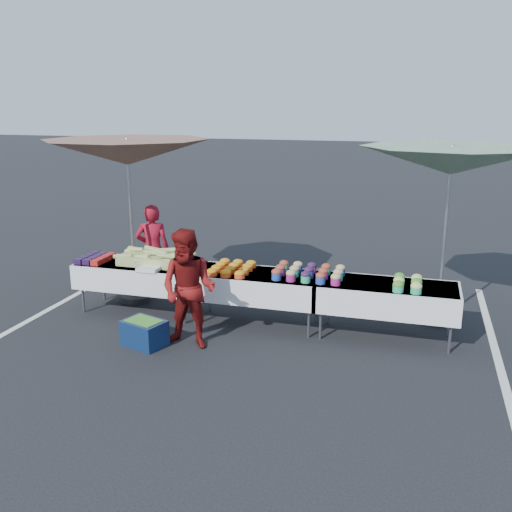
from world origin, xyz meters
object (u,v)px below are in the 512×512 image
(table_center, at_px, (256,285))
(vendor, at_px, (153,250))
(customer, at_px, (189,289))
(storage_bin, at_px, (144,332))
(table_left, at_px, (140,274))
(umbrella_right, at_px, (451,162))
(umbrella_left, at_px, (127,153))
(table_right, at_px, (386,296))

(table_center, distance_m, vendor, 2.14)
(table_center, xyz_separation_m, vendor, (-1.98, 0.80, 0.16))
(customer, bearing_deg, vendor, 129.95)
(vendor, xyz_separation_m, storage_bin, (0.80, -1.93, -0.57))
(table_center, distance_m, customer, 1.18)
(table_left, height_order, storage_bin, table_left)
(customer, height_order, umbrella_right, umbrella_right)
(customer, bearing_deg, umbrella_left, 139.87)
(table_right, bearing_deg, storage_bin, -159.19)
(umbrella_right, xyz_separation_m, storage_bin, (-3.68, -1.93, -2.11))
(table_center, relative_size, vendor, 1.25)
(vendor, bearing_deg, table_right, 148.70)
(table_right, bearing_deg, umbrella_left, 174.17)
(umbrella_right, bearing_deg, table_center, -162.26)
(vendor, distance_m, umbrella_right, 4.74)
(table_left, height_order, table_right, same)
(vendor, xyz_separation_m, customer, (1.38, -1.79, 0.03))
(table_left, distance_m, table_center, 1.80)
(storage_bin, bearing_deg, umbrella_right, 45.64)
(vendor, distance_m, umbrella_left, 1.63)
(umbrella_right, bearing_deg, customer, -149.93)
(table_right, relative_size, umbrella_left, 0.58)
(table_right, distance_m, vendor, 3.87)
(table_center, bearing_deg, customer, -121.14)
(customer, relative_size, umbrella_right, 0.56)
(umbrella_left, bearing_deg, table_center, -10.68)
(table_left, distance_m, storage_bin, 1.35)
(table_center, bearing_deg, table_left, 180.00)
(table_left, xyz_separation_m, table_right, (3.60, 0.00, 0.00))
(vendor, height_order, umbrella_left, umbrella_left)
(table_left, relative_size, umbrella_left, 0.58)
(vendor, xyz_separation_m, umbrella_right, (4.48, 0.00, 1.54))
(customer, xyz_separation_m, umbrella_left, (-1.52, 1.40, 1.55))
(table_left, relative_size, table_center, 1.00)
(vendor, relative_size, umbrella_left, 0.46)
(table_center, relative_size, table_right, 1.00)
(table_right, relative_size, customer, 1.20)
(vendor, relative_size, customer, 0.96)
(table_center, height_order, umbrella_right, umbrella_right)
(table_left, height_order, umbrella_right, umbrella_right)
(table_right, bearing_deg, table_center, 180.00)
(vendor, height_order, storage_bin, vendor)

